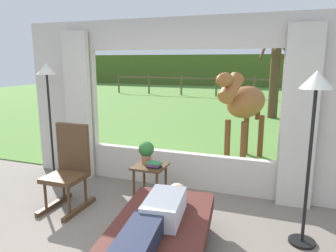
# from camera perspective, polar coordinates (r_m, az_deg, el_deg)

# --- Properties ---
(back_wall_with_window) EXTENTS (5.20, 0.12, 2.55)m
(back_wall_with_window) POSITION_cam_1_polar(r_m,az_deg,el_deg) (4.79, 1.89, 3.39)
(back_wall_with_window) COLOR beige
(back_wall_with_window) RESTS_ON ground_plane
(curtain_panel_left) EXTENTS (0.44, 0.10, 2.40)m
(curtain_panel_left) POSITION_cam_1_polar(r_m,az_deg,el_deg) (5.44, -15.80, 3.42)
(curtain_panel_left) COLOR beige
(curtain_panel_left) RESTS_ON ground_plane
(curtain_panel_right) EXTENTS (0.44, 0.10, 2.40)m
(curtain_panel_right) POSITION_cam_1_polar(r_m,az_deg,el_deg) (4.43, 22.54, 1.17)
(curtain_panel_right) COLOR beige
(curtain_panel_right) RESTS_ON ground_plane
(outdoor_pasture_lawn) EXTENTS (36.00, 21.68, 0.02)m
(outdoor_pasture_lawn) POSITION_cam_1_polar(r_m,az_deg,el_deg) (15.59, 14.49, 4.19)
(outdoor_pasture_lawn) COLOR #568438
(outdoor_pasture_lawn) RESTS_ON ground_plane
(distant_hill_ridge) EXTENTS (36.00, 2.00, 2.40)m
(distant_hill_ridge) POSITION_cam_1_polar(r_m,az_deg,el_deg) (25.29, 16.92, 9.50)
(distant_hill_ridge) COLOR #475D24
(distant_hill_ridge) RESTS_ON ground_plane
(recliner_sofa) EXTENTS (1.11, 1.80, 0.42)m
(recliner_sofa) POSITION_cam_1_polar(r_m,az_deg,el_deg) (3.23, -1.63, -20.45)
(recliner_sofa) COLOR black
(recliner_sofa) RESTS_ON ground_plane
(reclining_person) EXTENTS (0.41, 1.44, 0.22)m
(reclining_person) POSITION_cam_1_polar(r_m,az_deg,el_deg) (3.04, -2.02, -16.07)
(reclining_person) COLOR silver
(reclining_person) RESTS_ON recliner_sofa
(rocking_chair) EXTENTS (0.48, 0.68, 1.12)m
(rocking_chair) POSITION_cam_1_polar(r_m,az_deg,el_deg) (4.45, -17.32, -7.11)
(rocking_chair) COLOR #4C331E
(rocking_chair) RESTS_ON ground_plane
(side_table) EXTENTS (0.44, 0.44, 0.52)m
(side_table) POSITION_cam_1_polar(r_m,az_deg,el_deg) (4.46, -3.24, -8.18)
(side_table) COLOR #4C331E
(side_table) RESTS_ON ground_plane
(potted_plant) EXTENTS (0.22, 0.22, 0.32)m
(potted_plant) POSITION_cam_1_polar(r_m,az_deg,el_deg) (4.46, -3.93, -4.45)
(potted_plant) COLOR #9E6042
(potted_plant) RESTS_ON side_table
(book_stack) EXTENTS (0.21, 0.16, 0.08)m
(book_stack) POSITION_cam_1_polar(r_m,az_deg,el_deg) (4.32, -2.51, -6.95)
(book_stack) COLOR black
(book_stack) RESTS_ON side_table
(floor_lamp_left) EXTENTS (0.32, 0.32, 1.90)m
(floor_lamp_left) POSITION_cam_1_polar(r_m,az_deg,el_deg) (5.46, -20.82, 6.69)
(floor_lamp_left) COLOR black
(floor_lamp_left) RESTS_ON ground_plane
(floor_lamp_right) EXTENTS (0.32, 0.32, 1.85)m
(floor_lamp_right) POSITION_cam_1_polar(r_m,az_deg,el_deg) (3.46, 24.83, 3.18)
(floor_lamp_right) COLOR black
(floor_lamp_right) RESTS_ON ground_plane
(horse) EXTENTS (0.90, 1.81, 1.73)m
(horse) POSITION_cam_1_polar(r_m,az_deg,el_deg) (6.13, 13.59, 4.00)
(horse) COLOR brown
(horse) RESTS_ON outdoor_pasture_lawn
(pasture_tree) EXTENTS (1.25, 1.34, 2.90)m
(pasture_tree) POSITION_cam_1_polar(r_m,az_deg,el_deg) (11.27, 18.61, 8.21)
(pasture_tree) COLOR #4C3823
(pasture_tree) RESTS_ON outdoor_pasture_lawn
(pasture_fence_line) EXTENTS (16.10, 0.10, 1.10)m
(pasture_fence_line) POSITION_cam_1_polar(r_m,az_deg,el_deg) (17.33, 15.23, 7.31)
(pasture_fence_line) COLOR brown
(pasture_fence_line) RESTS_ON outdoor_pasture_lawn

